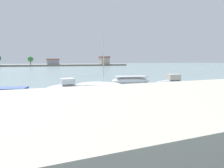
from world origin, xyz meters
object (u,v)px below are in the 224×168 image
(moored_boat_3, at_px, (131,81))
(mooring_buoy_1, at_px, (179,78))
(moored_boat_4, at_px, (172,82))
(moored_boat_1, at_px, (66,88))
(mooring_buoy_2, at_px, (36,108))
(mooring_buoy_0, at_px, (115,99))
(moored_boat_2, at_px, (99,85))
(mooring_buoy_3, at_px, (208,86))

(moored_boat_3, xyz_separation_m, mooring_buoy_1, (12.00, 4.41, -0.37))
(moored_boat_4, xyz_separation_m, mooring_buoy_1, (7.66, 7.55, -0.35))
(moored_boat_1, height_order, mooring_buoy_2, moored_boat_1)
(moored_boat_1, xyz_separation_m, mooring_buoy_0, (2.94, -5.82, -0.36))
(moored_boat_4, xyz_separation_m, mooring_buoy_2, (-16.89, -6.81, -0.40))
(moored_boat_3, bearing_deg, mooring_buoy_2, -125.79)
(moored_boat_2, relative_size, mooring_buoy_3, 16.38)
(moored_boat_3, distance_m, mooring_buoy_0, 11.34)
(moored_boat_2, relative_size, mooring_buoy_0, 18.11)
(mooring_buoy_1, bearing_deg, mooring_buoy_0, -143.23)
(moored_boat_3, xyz_separation_m, moored_boat_4, (4.34, -3.14, -0.03))
(moored_boat_1, bearing_deg, mooring_buoy_2, -120.60)
(moored_boat_2, bearing_deg, moored_boat_1, -128.09)
(moored_boat_4, relative_size, mooring_buoy_2, 16.42)
(moored_boat_2, bearing_deg, mooring_buoy_1, 42.65)
(moored_boat_3, distance_m, mooring_buoy_3, 9.57)
(mooring_buoy_2, bearing_deg, moored_boat_1, 63.51)
(mooring_buoy_0, height_order, mooring_buoy_2, mooring_buoy_0)
(mooring_buoy_2, bearing_deg, mooring_buoy_0, 5.60)
(moored_boat_4, xyz_separation_m, mooring_buoy_3, (2.76, -3.26, -0.35))
(moored_boat_1, relative_size, mooring_buoy_3, 11.02)
(moored_boat_2, xyz_separation_m, mooring_buoy_0, (-1.43, -8.11, -0.20))
(moored_boat_1, xyz_separation_m, moored_boat_3, (9.35, 3.52, 0.03))
(moored_boat_2, height_order, moored_boat_4, moored_boat_2)
(moored_boat_2, height_order, moored_boat_3, moored_boat_2)
(moored_boat_1, xyz_separation_m, moored_boat_4, (13.69, 0.38, 0.01))
(moored_boat_4, relative_size, mooring_buoy_0, 13.03)
(moored_boat_1, relative_size, moored_boat_2, 0.67)
(moored_boat_2, relative_size, moored_boat_4, 1.39)
(moored_boat_2, xyz_separation_m, mooring_buoy_2, (-7.57, -8.71, -0.24))
(moored_boat_1, relative_size, mooring_buoy_0, 12.19)
(moored_boat_4, bearing_deg, moored_boat_3, 152.01)
(moored_boat_2, relative_size, moored_boat_3, 1.16)
(mooring_buoy_0, xyz_separation_m, mooring_buoy_1, (18.40, 13.75, 0.02))
(moored_boat_2, distance_m, mooring_buoy_0, 8.24)
(mooring_buoy_0, height_order, mooring_buoy_1, mooring_buoy_1)
(moored_boat_3, xyz_separation_m, mooring_buoy_2, (-12.55, -9.95, -0.43))
(moored_boat_1, height_order, moored_boat_4, moored_boat_4)
(moored_boat_3, distance_m, moored_boat_4, 5.36)
(mooring_buoy_1, relative_size, mooring_buoy_2, 1.41)
(moored_boat_4, distance_m, mooring_buoy_2, 18.21)
(moored_boat_1, relative_size, mooring_buoy_1, 10.92)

